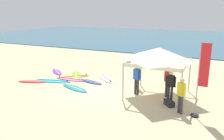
{
  "coord_description": "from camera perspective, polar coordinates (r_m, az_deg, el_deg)",
  "views": [
    {
      "loc": [
        6.02,
        -11.29,
        4.62
      ],
      "look_at": [
        -0.09,
        1.58,
        1.0
      ],
      "focal_mm": 37.02,
      "sensor_mm": 36.0,
      "label": 1
    }
  ],
  "objects": [
    {
      "name": "person_black",
      "position": [
        12.21,
        14.24,
        -3.5
      ],
      "size": [
        0.54,
        0.27,
        1.71
      ],
      "color": "#2D2D33",
      "rests_on": "ground"
    },
    {
      "name": "surfboard_navy",
      "position": [
        15.61,
        -5.27,
        -2.88
      ],
      "size": [
        2.03,
        0.99,
        0.19
      ],
      "color": "navy",
      "rests_on": "ground"
    },
    {
      "name": "surfboard_lime",
      "position": [
        17.3,
        -8.87,
        -1.28
      ],
      "size": [
        2.0,
        2.52,
        0.19
      ],
      "color": "#7AD12D",
      "rests_on": "ground"
    },
    {
      "name": "banner_flag",
      "position": [
        10.78,
        21.0,
        -3.14
      ],
      "size": [
        0.6,
        0.36,
        3.4
      ],
      "color": "#99999E",
      "rests_on": "ground"
    },
    {
      "name": "gear_bag_near_tent",
      "position": [
        12.1,
        13.94,
        -7.92
      ],
      "size": [
        0.63,
        0.67,
        0.28
      ],
      "primitive_type": "cube",
      "rotation": [
        0.0,
        0.0,
        2.26
      ],
      "color": "#232328",
      "rests_on": "ground"
    },
    {
      "name": "surfboard_orange",
      "position": [
        16.97,
        -9.48,
        -1.61
      ],
      "size": [
        2.09,
        2.07,
        0.19
      ],
      "color": "orange",
      "rests_on": "ground"
    },
    {
      "name": "surfboard_pink",
      "position": [
        16.4,
        -10.26,
        -2.21
      ],
      "size": [
        2.26,
        0.67,
        0.19
      ],
      "color": "pink",
      "rests_on": "ground"
    },
    {
      "name": "ground_plane",
      "position": [
        13.6,
        -2.54,
        -5.61
      ],
      "size": [
        80.0,
        80.0,
        0.0
      ],
      "primitive_type": "plane",
      "color": "beige"
    },
    {
      "name": "surfboard_cyan",
      "position": [
        16.25,
        -14.4,
        -2.59
      ],
      "size": [
        2.65,
        1.26,
        0.19
      ],
      "color": "#23B2CC",
      "rests_on": "ground"
    },
    {
      "name": "person_green",
      "position": [
        14.35,
        6.25,
        -0.49
      ],
      "size": [
        0.41,
        0.43,
        1.71
      ],
      "color": "#383842",
      "rests_on": "ground"
    },
    {
      "name": "person_red",
      "position": [
        12.96,
        13.68,
        -2.43
      ],
      "size": [
        0.49,
        0.37,
        1.71
      ],
      "color": "#383842",
      "rests_on": "ground"
    },
    {
      "name": "person_blue",
      "position": [
        13.12,
        6.16,
        -1.89
      ],
      "size": [
        0.52,
        0.34,
        1.71
      ],
      "color": "#2D2D33",
      "rests_on": "ground"
    },
    {
      "name": "surfboard_red",
      "position": [
        16.49,
        -19.1,
        -2.7
      ],
      "size": [
        2.0,
        1.13,
        0.19
      ],
      "color": "red",
      "rests_on": "ground"
    },
    {
      "name": "sea",
      "position": [
        42.91,
        17.31,
        7.5
      ],
      "size": [
        80.0,
        36.0,
        0.1
      ],
      "primitive_type": "cube",
      "color": "#386B84",
      "rests_on": "ground"
    },
    {
      "name": "surfboard_teal",
      "position": [
        14.49,
        -9.22,
        -4.38
      ],
      "size": [
        2.35,
        1.31,
        0.19
      ],
      "color": "#19847F",
      "rests_on": "ground"
    },
    {
      "name": "person_yellow",
      "position": [
        11.08,
        16.71,
        -5.51
      ],
      "size": [
        0.41,
        0.42,
        1.71
      ],
      "color": "#383842",
      "rests_on": "ground"
    },
    {
      "name": "surfboard_purple",
      "position": [
        18.58,
        -13.46,
        -0.43
      ],
      "size": [
        1.95,
        1.74,
        0.19
      ],
      "color": "purple",
      "rests_on": "ground"
    },
    {
      "name": "surfboard_white",
      "position": [
        16.29,
        -1.47,
        -2.09
      ],
      "size": [
        2.07,
        2.01,
        0.19
      ],
      "color": "white",
      "rests_on": "ground"
    },
    {
      "name": "canopy_tent",
      "position": [
        12.72,
        11.59,
        3.86
      ],
      "size": [
        3.09,
        3.09,
        2.75
      ],
      "color": "#B7B7BC",
      "rests_on": "ground"
    }
  ]
}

